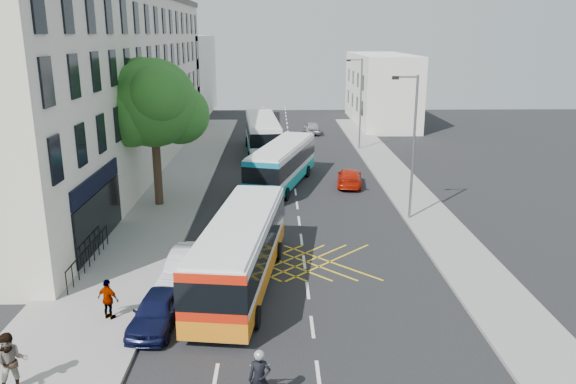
{
  "coord_description": "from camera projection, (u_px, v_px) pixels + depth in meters",
  "views": [
    {
      "loc": [
        -1.27,
        -18.25,
        10.28
      ],
      "look_at": [
        -0.67,
        10.26,
        2.2
      ],
      "focal_mm": 35.0,
      "sensor_mm": 36.0,
      "label": 1
    }
  ],
  "objects": [
    {
      "name": "bus_mid",
      "position": [
        282.0,
        164.0,
        38.91
      ],
      "size": [
        5.1,
        10.68,
        2.93
      ],
      "rotation": [
        0.0,
        0.0,
        -0.27
      ],
      "color": "silver",
      "rests_on": "ground"
    },
    {
      "name": "lamp_near",
      "position": [
        412.0,
        140.0,
        30.8
      ],
      "size": [
        1.45,
        0.15,
        8.0
      ],
      "color": "slate",
      "rests_on": "pavement_right"
    },
    {
      "name": "parked_car_silver",
      "position": [
        190.0,
        269.0,
        23.4
      ],
      "size": [
        2.26,
        4.97,
        1.58
      ],
      "primitive_type": "imported",
      "rotation": [
        0.0,
        0.0,
        -0.13
      ],
      "color": "#B8BBC1",
      "rests_on": "ground"
    },
    {
      "name": "red_hatchback",
      "position": [
        349.0,
        177.0,
        39.12
      ],
      "size": [
        2.18,
        4.31,
        1.2
      ],
      "primitive_type": "imported",
      "rotation": [
        0.0,
        0.0,
        3.02
      ],
      "color": "red",
      "rests_on": "ground"
    },
    {
      "name": "street_tree",
      "position": [
        153.0,
        104.0,
        32.89
      ],
      "size": [
        6.3,
        5.7,
        8.8
      ],
      "color": "#382619",
      "rests_on": "pavement_left"
    },
    {
      "name": "pavement_left",
      "position": [
        160.0,
        205.0,
        34.62
      ],
      "size": [
        5.0,
        70.0,
        0.15
      ],
      "primitive_type": "cube",
      "color": "gray",
      "rests_on": "ground"
    },
    {
      "name": "terrace_main",
      "position": [
        105.0,
        82.0,
        41.82
      ],
      "size": [
        8.3,
        45.0,
        13.5
      ],
      "color": "beige",
      "rests_on": "ground"
    },
    {
      "name": "building_right",
      "position": [
        381.0,
        89.0,
        65.69
      ],
      "size": [
        6.0,
        18.0,
        8.0
      ],
      "primitive_type": "cube",
      "color": "silver",
      "rests_on": "ground"
    },
    {
      "name": "lamp_far",
      "position": [
        360.0,
        99.0,
        50.03
      ],
      "size": [
        1.45,
        0.15,
        8.0
      ],
      "color": "slate",
      "rests_on": "pavement_right"
    },
    {
      "name": "railings",
      "position": [
        89.0,
        255.0,
        25.09
      ],
      "size": [
        0.08,
        5.6,
        1.14
      ],
      "primitive_type": null,
      "color": "black",
      "rests_on": "pavement_left"
    },
    {
      "name": "bus_near",
      "position": [
        241.0,
        251.0,
        23.36
      ],
      "size": [
        3.75,
        10.77,
        2.97
      ],
      "rotation": [
        0.0,
        0.0,
        -0.13
      ],
      "color": "silver",
      "rests_on": "ground"
    },
    {
      "name": "parked_car_blue",
      "position": [
        158.0,
        310.0,
        20.27
      ],
      "size": [
        1.89,
        3.88,
        1.27
      ],
      "primitive_type": "imported",
      "rotation": [
        0.0,
        0.0,
        -0.1
      ],
      "color": "black",
      "rests_on": "ground"
    },
    {
      "name": "bus_far",
      "position": [
        262.0,
        134.0,
        49.68
      ],
      "size": [
        3.5,
        11.42,
        3.16
      ],
      "rotation": [
        0.0,
        0.0,
        0.08
      ],
      "color": "silver",
      "rests_on": "ground"
    },
    {
      "name": "distant_car_grey",
      "position": [
        268.0,
        130.0,
        58.14
      ],
      "size": [
        2.18,
        4.35,
        1.18
      ],
      "primitive_type": "imported",
      "rotation": [
        0.0,
        0.0,
        -0.05
      ],
      "color": "#414349",
      "rests_on": "ground"
    },
    {
      "name": "pedestrian_near",
      "position": [
        11.0,
        363.0,
        16.18
      ],
      "size": [
        1.14,
        1.04,
        1.9
      ],
      "primitive_type": "imported",
      "rotation": [
        0.0,
        0.0,
        0.44
      ],
      "color": "gray",
      "rests_on": "pavement_left"
    },
    {
      "name": "motorbike",
      "position": [
        260.0,
        382.0,
        15.65
      ],
      "size": [
        0.64,
        2.16,
        1.92
      ],
      "rotation": [
        0.0,
        0.0,
        0.0
      ],
      "color": "black",
      "rests_on": "ground"
    },
    {
      "name": "distant_car_silver",
      "position": [
        312.0,
        128.0,
        59.44
      ],
      "size": [
        1.79,
        3.93,
        1.31
      ],
      "primitive_type": "imported",
      "rotation": [
        0.0,
        0.0,
        3.21
      ],
      "color": "#9B9DA3",
      "rests_on": "ground"
    },
    {
      "name": "ground",
      "position": [
        312.0,
        327.0,
        20.39
      ],
      "size": [
        120.0,
        120.0,
        0.0
      ],
      "primitive_type": "plane",
      "color": "black",
      "rests_on": "ground"
    },
    {
      "name": "terrace_far",
      "position": [
        176.0,
        76.0,
        71.64
      ],
      "size": [
        8.0,
        20.0,
        10.0
      ],
      "primitive_type": "cube",
      "color": "silver",
      "rests_on": "ground"
    },
    {
      "name": "pavement_right",
      "position": [
        417.0,
        203.0,
        34.95
      ],
      "size": [
        3.0,
        70.0,
        0.15
      ],
      "primitive_type": "cube",
      "color": "gray",
      "rests_on": "ground"
    },
    {
      "name": "pedestrian_far",
      "position": [
        108.0,
        299.0,
        20.48
      ],
      "size": [
        0.98,
        0.71,
        1.54
      ],
      "primitive_type": "imported",
      "rotation": [
        0.0,
        0.0,
        2.73
      ],
      "color": "gray",
      "rests_on": "pavement_left"
    }
  ]
}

